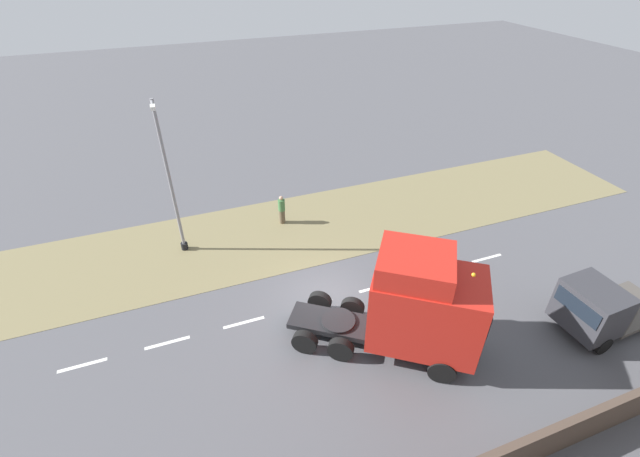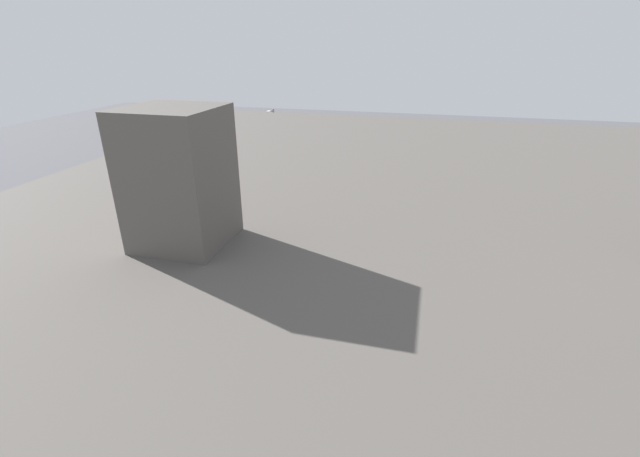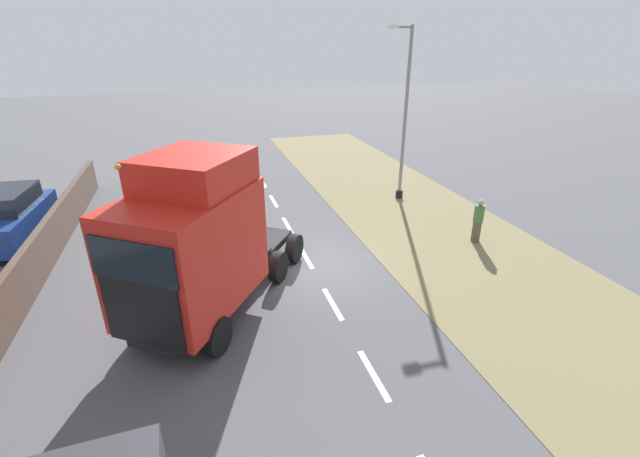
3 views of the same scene
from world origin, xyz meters
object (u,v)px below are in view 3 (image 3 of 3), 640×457
at_px(lamp_post, 403,125).
at_px(parked_car, 11,217).
at_px(pedestrian, 478,221).
at_px(lorry_cab, 196,243).

bearing_deg(lamp_post, parked_car, 1.00).
height_order(parked_car, lamp_post, lamp_post).
bearing_deg(pedestrian, lamp_post, -83.02).
xyz_separation_m(lamp_post, pedestrian, (-0.69, 5.60, -2.85)).
relative_size(parked_car, pedestrian, 2.74).
distance_m(lorry_cab, pedestrian, 11.07).
bearing_deg(lamp_post, pedestrian, 96.98).
bearing_deg(pedestrian, parked_car, -16.65).
distance_m(parked_car, lamp_post, 17.27).
bearing_deg(lamp_post, lorry_cab, 38.08).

